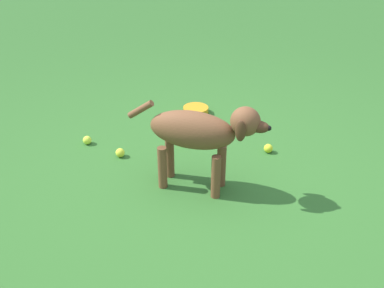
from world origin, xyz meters
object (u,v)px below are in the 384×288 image
at_px(tennis_ball_0, 120,153).
at_px(tennis_ball_3, 87,140).
at_px(tennis_ball_2, 184,142).
at_px(water_bowl, 196,110).
at_px(tennis_ball_1, 268,148).
at_px(dog, 200,133).

relative_size(tennis_ball_0, tennis_ball_3, 1.00).
relative_size(tennis_ball_2, water_bowl, 0.30).
xyz_separation_m(tennis_ball_0, tennis_ball_1, (-0.07, -1.09, 0.00)).
bearing_deg(dog, tennis_ball_3, 164.00).
relative_size(tennis_ball_2, tennis_ball_3, 1.00).
bearing_deg(dog, tennis_ball_2, 119.01).
bearing_deg(tennis_ball_2, dog, -175.89).
relative_size(dog, tennis_ball_2, 12.66).
relative_size(tennis_ball_0, water_bowl, 0.30).
bearing_deg(tennis_ball_3, tennis_ball_2, -98.81).
bearing_deg(tennis_ball_1, tennis_ball_3, 77.74).
bearing_deg(water_bowl, tennis_ball_2, 163.83).
xyz_separation_m(dog, tennis_ball_3, (0.67, 0.78, -0.37)).
bearing_deg(tennis_ball_0, water_bowl, -44.35).
xyz_separation_m(tennis_ball_0, water_bowl, (0.66, -0.64, -0.00)).
distance_m(tennis_ball_0, tennis_ball_1, 1.09).
relative_size(tennis_ball_1, tennis_ball_3, 1.00).
bearing_deg(water_bowl, dog, 173.85).
distance_m(dog, tennis_ball_3, 1.09).
bearing_deg(tennis_ball_1, tennis_ball_0, 86.31).
height_order(tennis_ball_1, tennis_ball_3, same).
bearing_deg(tennis_ball_0, dog, -130.79).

